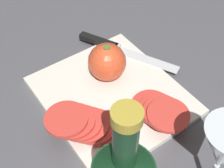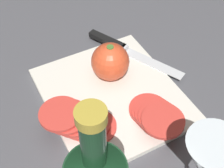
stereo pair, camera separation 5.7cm
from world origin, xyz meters
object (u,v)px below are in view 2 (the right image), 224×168
object	(u,v)px
whole_tomato	(110,62)
wine_glass	(208,163)
tomato_slice_stack_near	(78,120)
knife	(118,46)
tomato_slice_stack_far	(156,115)

from	to	relation	value
whole_tomato	wine_glass	bearing A→B (deg)	178.43
tomato_slice_stack_near	whole_tomato	bearing A→B (deg)	-51.20
wine_glass	knife	size ratio (longest dim) A/B	0.72
whole_tomato	tomato_slice_stack_near	size ratio (longest dim) A/B	0.62
whole_tomato	knife	distance (m)	0.10
wine_glass	tomato_slice_stack_near	xyz separation A→B (m)	(0.22, 0.11, -0.09)
wine_glass	knife	bearing A→B (deg)	-10.17
whole_tomato	knife	xyz separation A→B (m)	(0.08, -0.06, -0.04)
knife	tomato_slice_stack_far	world-z (taller)	tomato_slice_stack_far
whole_tomato	tomato_slice_stack_near	distance (m)	0.16
knife	tomato_slice_stack_far	xyz separation A→B (m)	(-0.23, 0.04, 0.01)
knife	tomato_slice_stack_near	distance (m)	0.25
wine_glass	tomato_slice_stack_far	xyz separation A→B (m)	(0.16, -0.03, -0.09)
tomato_slice_stack_near	wine_glass	bearing A→B (deg)	-152.73
wine_glass	whole_tomato	xyz separation A→B (m)	(0.31, -0.01, -0.07)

